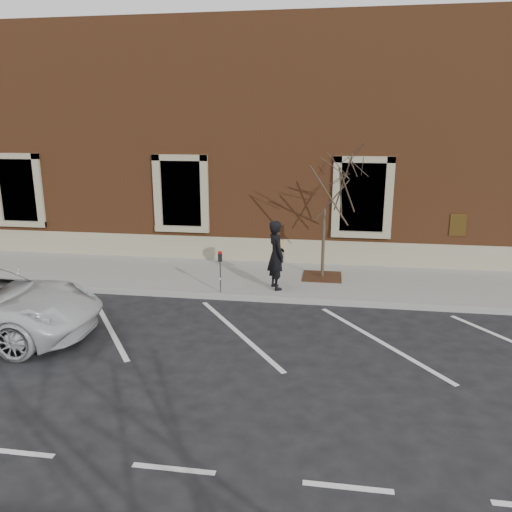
# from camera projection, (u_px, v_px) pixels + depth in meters

# --- Properties ---
(ground) EXTENTS (120.00, 120.00, 0.00)m
(ground) POSITION_uv_depth(u_px,v_px,m) (253.00, 300.00, 13.65)
(ground) COLOR #28282B
(ground) RESTS_ON ground
(sidewalk_near) EXTENTS (40.00, 3.50, 0.15)m
(sidewalk_near) POSITION_uv_depth(u_px,v_px,m) (262.00, 279.00, 15.31)
(sidewalk_near) COLOR #9C9A92
(sidewalk_near) RESTS_ON ground
(curb_near) EXTENTS (40.00, 0.12, 0.15)m
(curb_near) POSITION_uv_depth(u_px,v_px,m) (252.00, 298.00, 13.59)
(curb_near) COLOR #9E9E99
(curb_near) RESTS_ON ground
(parking_stripes) EXTENTS (28.00, 4.40, 0.01)m
(parking_stripes) POSITION_uv_depth(u_px,v_px,m) (238.00, 332.00, 11.55)
(parking_stripes) COLOR silver
(parking_stripes) RESTS_ON ground
(building_civic) EXTENTS (40.00, 8.62, 8.00)m
(building_civic) POSITION_uv_depth(u_px,v_px,m) (283.00, 142.00, 20.03)
(building_civic) COLOR brown
(building_civic) RESTS_ON ground
(man) EXTENTS (0.74, 0.85, 1.95)m
(man) POSITION_uv_depth(u_px,v_px,m) (276.00, 255.00, 13.94)
(man) COLOR black
(man) RESTS_ON sidewalk_near
(parking_meter) EXTENTS (0.11, 0.08, 1.17)m
(parking_meter) POSITION_uv_depth(u_px,v_px,m) (220.00, 264.00, 13.66)
(parking_meter) COLOR #595B60
(parking_meter) RESTS_ON sidewalk_near
(tree_grate) EXTENTS (1.17, 1.17, 0.03)m
(tree_grate) POSITION_uv_depth(u_px,v_px,m) (322.00, 276.00, 15.23)
(tree_grate) COLOR #442815
(tree_grate) RESTS_ON sidewalk_near
(sapling) EXTENTS (2.27, 2.27, 3.78)m
(sapling) POSITION_uv_depth(u_px,v_px,m) (325.00, 191.00, 14.56)
(sapling) COLOR #443829
(sapling) RESTS_ON sidewalk_near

